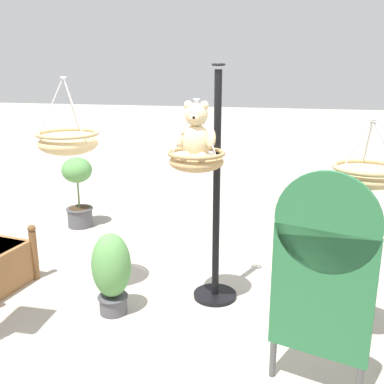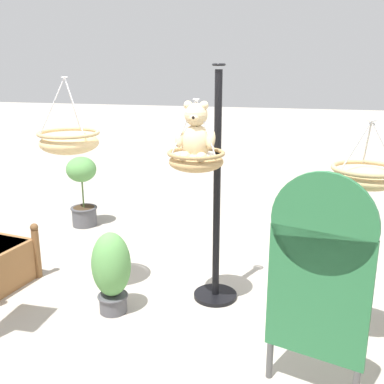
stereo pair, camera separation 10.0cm
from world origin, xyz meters
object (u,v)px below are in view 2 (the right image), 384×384
Objects in this scene: hanging_basket_left_high at (366,176)px; teddy_bear at (196,135)px; hanging_basket_with_teddy at (196,160)px; watering_can at (310,292)px; potted_plant_bushy_green at (82,187)px; potted_plant_fern_front at (111,270)px; display_sign_board at (319,270)px; hanging_basket_right_low at (69,141)px; display_pole_central at (216,233)px.

teddy_bear is at bearing -15.71° from hanging_basket_left_high.
hanging_basket_with_teddy reaches higher than watering_can.
hanging_basket_left_high is 4.31m from potted_plant_bushy_green.
display_sign_board is at bearing 158.39° from potted_plant_fern_front.
potted_plant_bushy_green is (2.11, -1.95, -1.13)m from teddy_bear.
hanging_basket_with_teddy is 1.54m from display_sign_board.
hanging_basket_right_low is (1.21, 0.03, 0.13)m from hanging_basket_with_teddy.
potted_plant_fern_front is at bearing 154.66° from hanging_basket_right_low.
hanging_basket_left_high reaches higher than potted_plant_fern_front.
hanging_basket_left_high is 0.84m from display_sign_board.
hanging_basket_left_high is 0.63× the size of potted_plant_fern_front.
potted_plant_fern_front is at bearing -4.42° from hanging_basket_left_high.
potted_plant_bushy_green is at bearing -58.29° from potted_plant_fern_front.
potted_plant_bushy_green is (0.89, -1.96, -1.03)m from hanging_basket_right_low.
hanging_basket_left_high is at bearing 164.29° from teddy_bear.
display_sign_board is at bearing 138.46° from teddy_bear.
hanging_basket_left_high reaches higher than display_sign_board.
teddy_bear is at bearing -179.55° from hanging_basket_right_low.
potted_plant_fern_front is 2.56m from potted_plant_bushy_green.
potted_plant_fern_front is at bearing -21.61° from display_sign_board.
hanging_basket_with_teddy is 1.80m from watering_can.
potted_plant_bushy_green is at bearing -65.56° from hanging_basket_right_low.
display_pole_central is 3.60× the size of hanging_basket_with_teddy.
hanging_basket_right_low reaches higher than hanging_basket_with_teddy.
hanging_basket_with_teddy is 3.00m from potted_plant_bushy_green.
teddy_bear is 0.31× the size of display_sign_board.
display_pole_central is at bearing 143.34° from potted_plant_bushy_green.
watering_can is (-0.02, -1.35, -0.87)m from display_sign_board.
display_pole_central reaches higher than hanging_basket_with_teddy.
teddy_bear is 0.74× the size of hanging_basket_right_low.
potted_plant_fern_front is (2.15, -0.17, -1.08)m from hanging_basket_left_high.
hanging_basket_with_teddy reaches higher than potted_plant_bushy_green.
hanging_basket_right_low is 0.43× the size of display_sign_board.
teddy_bear is at bearing 61.33° from display_pole_central.
potted_plant_bushy_green is at bearing -42.41° from display_sign_board.
hanging_basket_left_high is 1.47× the size of watering_can.
hanging_basket_with_teddy reaches higher than hanging_basket_left_high.
hanging_basket_with_teddy reaches higher than teddy_bear.
hanging_basket_left_high is 2.63m from hanging_basket_right_low.
hanging_basket_with_teddy is (0.15, 0.25, 0.78)m from display_pole_central.
teddy_bear is 1.98m from watering_can.
display_sign_board reaches higher than potted_plant_fern_front.
watering_can is at bearing -172.44° from display_pole_central.
hanging_basket_right_low is 2.79m from watering_can.
display_sign_board is at bearing 89.22° from watering_can.
potted_plant_bushy_green is 3.59m from watering_can.
display_sign_board is (-1.07, 0.95, -0.73)m from teddy_bear.
display_pole_central is 1.07m from potted_plant_fern_front.
hanging_basket_right_low is (1.36, 0.28, 0.90)m from display_pole_central.
teddy_bear reaches higher than watering_can.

